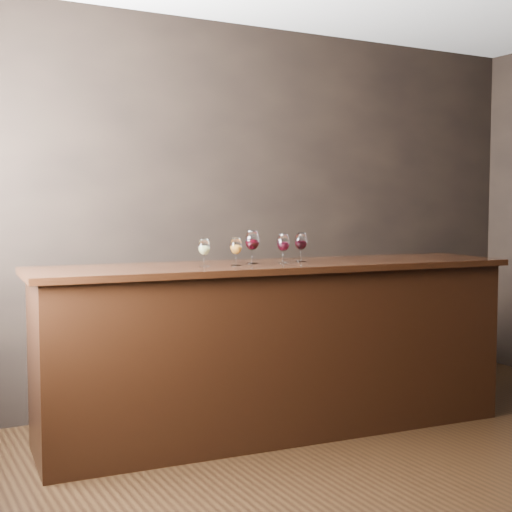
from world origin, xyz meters
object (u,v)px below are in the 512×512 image
glass_red_a (252,241)px  glass_red_c (301,242)px  back_bar_shelf (246,351)px  glass_white (204,247)px  glass_amber (236,246)px  bar_counter (277,351)px  glass_red_b (283,243)px

glass_red_a → glass_red_c: size_ratio=1.10×
back_bar_shelf → glass_red_c: glass_red_c is taller
glass_white → glass_red_c: 0.70m
back_bar_shelf → glass_amber: glass_amber is taller
bar_counter → back_bar_shelf: 0.70m
glass_amber → glass_red_a: 0.18m
glass_red_a → glass_red_c: (0.35, -0.02, -0.01)m
glass_red_b → glass_red_c: 0.17m
glass_white → glass_red_c: glass_red_c is taller
back_bar_shelf → glass_amber: (-0.44, -0.72, 0.82)m
glass_amber → glass_red_a: glass_red_a is taller
glass_red_b → glass_red_c: bearing=15.9°
bar_counter → glass_amber: glass_amber is taller
glass_amber → glass_red_c: glass_red_c is taller
back_bar_shelf → bar_counter: bearing=-100.4°
glass_red_a → back_bar_shelf: bearing=65.8°
bar_counter → back_bar_shelf: (0.12, 0.68, -0.14)m
glass_amber → glass_white: bearing=170.3°
glass_white → glass_red_a: 0.36m
back_bar_shelf → glass_white: (-0.64, -0.68, 0.82)m
glass_white → bar_counter: bearing=0.6°
glass_white → glass_red_a: size_ratio=0.80×
bar_counter → glass_red_c: glass_red_c is taller
back_bar_shelf → glass_red_a: (-0.29, -0.64, 0.85)m
glass_red_a → glass_white: bearing=-172.6°
glass_amber → glass_red_b: 0.34m
glass_amber → glass_red_c: bearing=6.7°
bar_counter → glass_red_c: 0.72m
glass_white → glass_red_c: bearing=2.1°
bar_counter → glass_red_b: bearing=-40.5°
bar_counter → glass_red_a: bearing=170.9°
glass_amber → glass_red_c: 0.51m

